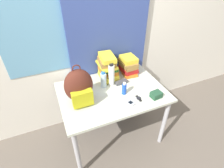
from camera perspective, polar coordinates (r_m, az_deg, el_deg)
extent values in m
plane|color=#665B51|center=(2.33, 4.30, -23.23)|extent=(12.00, 12.00, 0.00)
cube|color=silver|center=(2.16, -5.36, 15.75)|extent=(6.00, 0.05, 2.50)
cube|color=#66A3C6|center=(2.03, -18.34, 14.24)|extent=(1.10, 0.01, 0.80)
cube|color=#384C93|center=(2.15, -1.00, 15.88)|extent=(1.01, 0.04, 2.50)
cube|color=beige|center=(2.00, 0.00, -2.64)|extent=(1.18, 0.83, 0.03)
cylinder|color=#B2B2B7|center=(1.97, -11.22, -21.53)|extent=(0.05, 0.05, 0.73)
cylinder|color=#B2B2B7|center=(2.27, 16.62, -12.01)|extent=(0.05, 0.05, 0.73)
cylinder|color=#B2B2B7|center=(2.43, -15.27, -7.66)|extent=(0.05, 0.05, 0.73)
cylinder|color=#B2B2B7|center=(2.68, 7.62, -1.60)|extent=(0.05, 0.05, 0.73)
ellipsoid|color=#512319|center=(1.80, -10.83, -0.49)|extent=(0.29, 0.20, 0.37)
cube|color=#B2AD19|center=(1.75, -9.58, -4.69)|extent=(0.21, 0.07, 0.17)
torus|color=#512319|center=(1.68, -11.60, 4.95)|extent=(0.09, 0.01, 0.09)
cube|color=yellow|center=(2.20, -1.46, 2.41)|extent=(0.19, 0.27, 0.03)
cube|color=yellow|center=(2.16, -1.19, 3.20)|extent=(0.18, 0.28, 0.06)
cube|color=orange|center=(2.14, -1.33, 4.61)|extent=(0.22, 0.26, 0.05)
cube|color=#1E5623|center=(2.12, -1.34, 5.66)|extent=(0.21, 0.26, 0.04)
cube|color=yellow|center=(2.09, -1.78, 6.30)|extent=(0.19, 0.28, 0.03)
cube|color=olive|center=(2.07, -1.74, 7.40)|extent=(0.20, 0.25, 0.06)
cube|color=yellow|center=(2.04, -1.58, 8.72)|extent=(0.18, 0.27, 0.05)
cube|color=orange|center=(2.29, 5.31, 3.94)|extent=(0.19, 0.27, 0.03)
cube|color=red|center=(2.28, 5.45, 4.60)|extent=(0.19, 0.22, 0.02)
cube|color=red|center=(2.26, 5.34, 5.24)|extent=(0.18, 0.22, 0.04)
cube|color=olive|center=(2.23, 5.40, 6.05)|extent=(0.18, 0.23, 0.04)
cube|color=olive|center=(2.22, 5.21, 7.05)|extent=(0.19, 0.25, 0.04)
cube|color=yellow|center=(2.21, 5.45, 8.19)|extent=(0.18, 0.21, 0.05)
cylinder|color=silver|center=(2.01, -2.82, 1.24)|extent=(0.07, 0.07, 0.18)
cylinder|color=#286BB7|center=(1.95, -2.90, 3.65)|extent=(0.04, 0.04, 0.02)
cylinder|color=white|center=(2.02, -0.21, 2.88)|extent=(0.07, 0.07, 0.26)
cylinder|color=black|center=(1.94, -0.22, 6.33)|extent=(0.05, 0.05, 0.02)
cylinder|color=blue|center=(1.92, 3.99, -1.66)|extent=(0.05, 0.05, 0.13)
cylinder|color=white|center=(1.87, 4.08, 0.13)|extent=(0.03, 0.03, 0.02)
cube|color=#B7BCC6|center=(1.84, 6.09, -6.19)|extent=(0.08, 0.10, 0.02)
cube|color=black|center=(1.83, 6.10, -5.99)|extent=(0.05, 0.05, 0.00)
cube|color=#47474C|center=(2.10, 3.10, 0.58)|extent=(0.15, 0.07, 0.04)
cube|color=#234C33|center=(1.95, 14.22, -3.43)|extent=(0.12, 0.10, 0.07)
cube|color=black|center=(1.91, 8.72, -4.69)|extent=(0.03, 0.10, 0.00)
cylinder|color=#232328|center=(1.91, 8.73, -4.60)|extent=(0.05, 0.05, 0.01)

